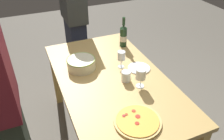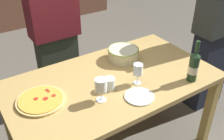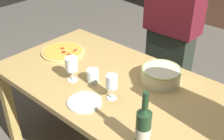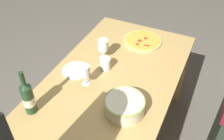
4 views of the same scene
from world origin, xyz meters
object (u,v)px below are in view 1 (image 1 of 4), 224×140
person_guest_left (2,106)px  dining_table (112,86)px  serving_bowl (81,63)px  wine_glass_near_pizza (141,75)px  cup_amber (126,76)px  wine_bottle (123,36)px  wine_glass_by_bottle (121,57)px  side_plate (139,68)px  pizza (137,121)px  person_host (74,18)px

person_guest_left → dining_table: bearing=0.0°
serving_bowl → wine_glass_near_pizza: 0.58m
dining_table → cup_amber: size_ratio=17.42×
cup_amber → wine_glass_near_pizza: bearing=-147.2°
wine_bottle → person_guest_left: bearing=115.5°
dining_table → person_guest_left: size_ratio=0.99×
wine_glass_by_bottle → cup_amber: bearing=166.3°
dining_table → side_plate: bearing=-82.7°
pizza → wine_glass_by_bottle: wine_glass_by_bottle is taller
serving_bowl → side_plate: bearing=-113.3°
pizza → wine_bottle: (1.04, -0.38, 0.11)m
wine_glass_near_pizza → wine_glass_by_bottle: size_ratio=1.04×
side_plate → wine_bottle: bearing=-6.3°
person_host → person_guest_left: 1.56m
dining_table → person_guest_left: person_guest_left is taller
dining_table → serving_bowl: bearing=39.2°
wine_bottle → serving_bowl: bearing=114.7°
wine_glass_by_bottle → person_guest_left: (-0.21, 1.03, -0.05)m
dining_table → wine_glass_near_pizza: 0.33m
pizza → person_guest_left: bearing=61.3°
cup_amber → person_guest_left: size_ratio=0.06×
wine_bottle → person_guest_left: size_ratio=0.20×
wine_glass_by_bottle → cup_amber: 0.23m
wine_glass_near_pizza → side_plate: size_ratio=0.82×
wine_bottle → cup_amber: bearing=157.3°
cup_amber → pizza: bearing=163.9°
wine_glass_near_pizza → cup_amber: wine_glass_near_pizza is taller
person_guest_left → wine_glass_by_bottle: bearing=6.2°
pizza → side_plate: size_ratio=1.60×
wine_bottle → pizza: bearing=160.2°
dining_table → side_plate: size_ratio=7.76×
wine_glass_near_pizza → side_plate: (0.24, -0.12, -0.11)m
wine_glass_near_pizza → wine_glass_by_bottle: 0.33m
dining_table → serving_bowl: size_ratio=6.08×
person_guest_left → wine_glass_near_pizza: bearing=-11.7°
side_plate → person_host: 1.21m
pizza → side_plate: 0.67m
dining_table → side_plate: 0.30m
wine_glass_by_bottle → side_plate: 0.20m
wine_glass_near_pizza → wine_glass_by_bottle: wine_glass_near_pizza is taller
serving_bowl → wine_bottle: 0.60m
pizza → wine_glass_near_pizza: wine_glass_near_pizza is taller
pizza → side_plate: (0.58, -0.33, -0.01)m
pizza → dining_table: bearing=-4.1°
pizza → cup_amber: cup_amber is taller
dining_table → person_guest_left: bearing=95.5°
dining_table → wine_glass_by_bottle: bearing=-48.8°
wine_bottle → wine_glass_near_pizza: (-0.69, 0.17, -0.01)m
wine_bottle → wine_glass_near_pizza: size_ratio=1.93×
dining_table → person_host: bearing=0.4°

